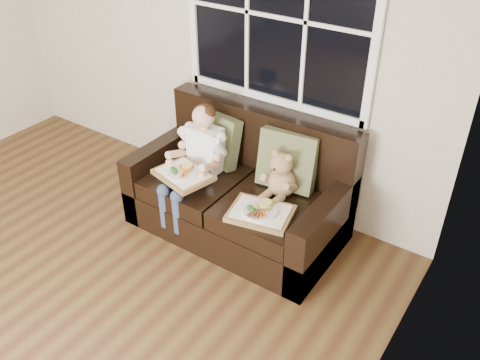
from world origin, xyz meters
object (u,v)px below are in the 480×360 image
Objects in this scene: loveseat at (241,195)px; child at (198,154)px; teddy_bear at (281,178)px; tray_left at (183,174)px; tray_right at (261,212)px.

child reaches higher than loveseat.
loveseat is 4.30× the size of teddy_bear.
loveseat is 0.53m from tray_left.
tray_left is (-0.32, -0.32, 0.27)m from loveseat.
child is at bearing -165.71° from teddy_bear.
child is 0.70m from teddy_bear.
loveseat reaches higher than teddy_bear.
child is 1.82× the size of tray_left.
loveseat is at bearing 19.84° from child.
loveseat is 3.29× the size of tray_right.
tray_left is at bearing 169.63° from tray_right.
tray_left is 0.95× the size of tray_right.
child is 2.28× the size of teddy_bear.
teddy_bear is at bearing 2.06° from loveseat.
teddy_bear is 0.34m from tray_right.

